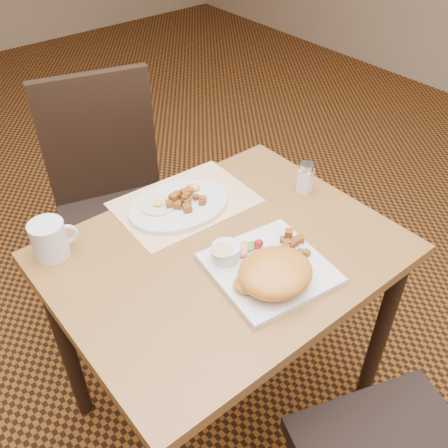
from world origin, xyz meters
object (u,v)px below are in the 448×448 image
Objects in this scene: plate_oval at (179,206)px; coffee_mug at (50,239)px; table at (225,278)px; chair_far at (113,194)px; plate_square at (269,268)px; salt_shaker at (306,177)px.

plate_oval is 2.53× the size of coffee_mug.
table is 0.93× the size of chair_far.
table is at bearing 104.67° from chair_far.
plate_square is (0.04, -0.13, 0.12)m from table.
plate_square is 2.33× the size of coffee_mug.
plate_oval is at bearing 105.12° from chair_far.
salt_shaker reaches higher than plate_oval.
chair_far is 0.52m from plate_oval.
plate_square is 2.80× the size of salt_shaker.
coffee_mug reaches higher than table.
plate_oval is (-0.03, 0.36, 0.00)m from plate_square.
table is 0.70m from chair_far.
coffee_mug reaches higher than plate_oval.
plate_oval is at bearing -7.62° from coffee_mug.
salt_shaker is at bearing 29.84° from plate_square.
plate_square is (0.02, -0.83, 0.22)m from chair_far.
table is at bearing 105.17° from plate_square.
chair_far is at bearing 118.06° from salt_shaker.
salt_shaker is 0.83× the size of coffee_mug.
plate_oval is (0.01, 0.22, 0.12)m from table.
plate_oval is 0.39m from salt_shaker.
salt_shaker is at bearing 8.27° from table.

